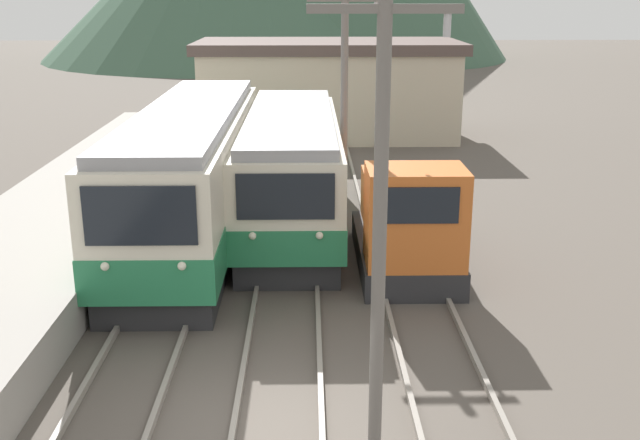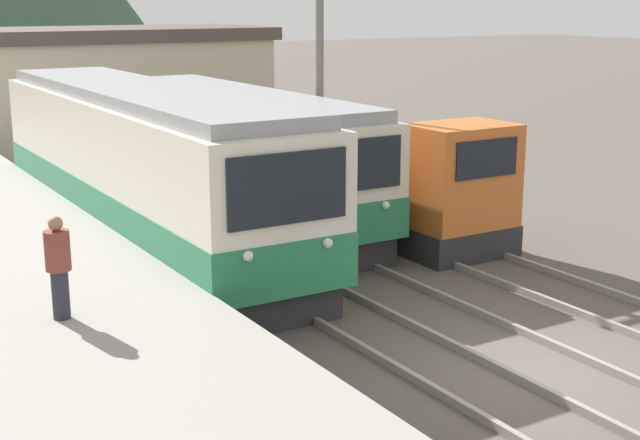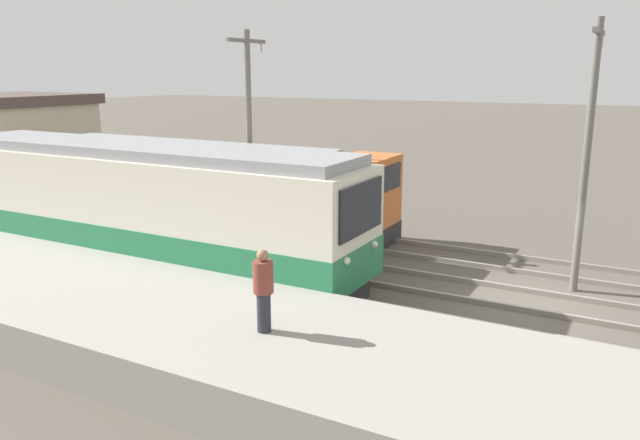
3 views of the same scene
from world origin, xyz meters
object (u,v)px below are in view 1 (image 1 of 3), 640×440
catenary_mast_mid (344,108)px  commuter_train_center (291,174)px  commuter_train_left (193,177)px  shunting_locomotive (406,224)px  catenary_mast_near (380,222)px

catenary_mast_mid → commuter_train_center: bearing=131.2°
commuter_train_left → commuter_train_center: 2.96m
shunting_locomotive → catenary_mast_mid: catenary_mast_mid is taller
commuter_train_left → catenary_mast_mid: 4.85m
shunting_locomotive → catenary_mast_near: 8.78m
catenary_mast_near → catenary_mast_mid: bearing=90.0°
commuter_train_left → shunting_locomotive: 6.51m
catenary_mast_near → commuter_train_center: bearing=97.1°
commuter_train_center → catenary_mast_mid: (1.51, -1.72, 2.22)m
commuter_train_left → catenary_mast_near: 12.14m
commuter_train_center → catenary_mast_near: catenary_mast_near is taller
commuter_train_left → shunting_locomotive: commuter_train_left is taller
commuter_train_center → catenary_mast_near: size_ratio=1.61×
catenary_mast_mid → commuter_train_left: bearing=169.7°
shunting_locomotive → catenary_mast_mid: size_ratio=0.75×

